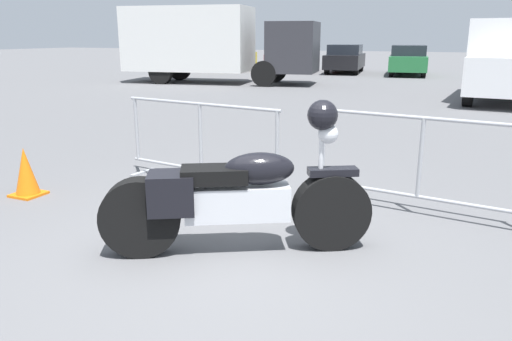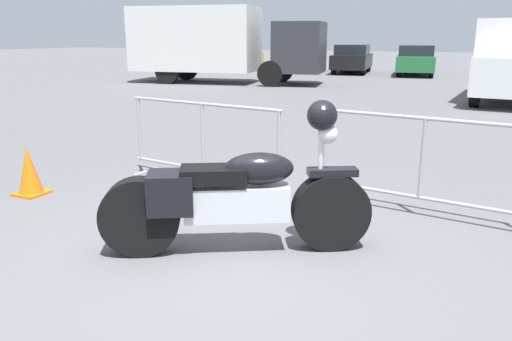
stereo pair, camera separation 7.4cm
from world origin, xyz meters
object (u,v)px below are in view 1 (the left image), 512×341
parked_car_maroon (289,58)px  traffic_cone (26,172)px  parked_car_yellow (232,57)px  pedestrian (278,59)px  box_truck (210,42)px  motorcycle (237,196)px  crowd_barrier_near (201,143)px  crowd_barrier_far (420,165)px  parked_car_green (408,60)px  delivery_van (510,58)px  parked_car_black (345,59)px

parked_car_maroon → traffic_cone: parked_car_maroon is taller
parked_car_yellow → pedestrian: (5.13, -5.94, 0.22)m
box_truck → motorcycle: bearing=-69.9°
crowd_barrier_near → parked_car_yellow: (-9.83, 20.26, 0.15)m
crowd_barrier_near → crowd_barrier_far: (2.67, 0.00, 0.00)m
parked_car_yellow → parked_car_green: (9.57, 0.03, 0.02)m
crowd_barrier_near → parked_car_yellow: parked_car_yellow is taller
box_truck → parked_car_maroon: (0.36, 8.04, -0.93)m
motorcycle → traffic_cone: 3.06m
crowd_barrier_far → box_truck: box_truck is taller
parked_car_green → traffic_cone: bearing=168.4°
crowd_barrier_near → box_truck: box_truck is taller
box_truck → delivery_van: 10.91m
crowd_barrier_near → delivery_van: bearing=71.3°
motorcycle → box_truck: bearing=90.5°
parked_car_yellow → parked_car_maroon: size_ratio=0.99×
parked_car_green → pedestrian: (-4.44, -5.97, 0.20)m
crowd_barrier_far → box_truck: 15.99m
motorcycle → pedestrian: (-6.04, 15.97, 0.41)m
parked_car_black → pedestrian: size_ratio=2.60×
motorcycle → crowd_barrier_near: motorcycle is taller
parked_car_black → parked_car_green: parked_car_black is taller
crowd_barrier_near → box_truck: size_ratio=0.29×
delivery_van → traffic_cone: 13.68m
pedestrian → crowd_barrier_far: bearing=-116.1°
box_truck → traffic_cone: size_ratio=13.51×
parked_car_maroon → box_truck: bearing=169.7°
box_truck → parked_car_black: size_ratio=1.81×
box_truck → pedestrian: box_truck is taller
parked_car_green → parked_car_black: bearing=77.9°
parked_car_maroon → pedestrian: size_ratio=2.55×
delivery_van → parked_car_black: 11.81m
motorcycle → parked_car_green: bearing=64.5°
crowd_barrier_far → parked_car_maroon: (-9.32, 20.73, 0.15)m
pedestrian → traffic_cone: bearing=-132.4°
crowd_barrier_far → traffic_cone: (-4.36, -1.25, -0.27)m
parked_car_maroon → parked_car_black: size_ratio=0.98×
crowd_barrier_near → delivery_van: size_ratio=0.45×
motorcycle → parked_car_green: (-1.60, 21.94, 0.21)m
delivery_van → pedestrian: delivery_van is taller
parked_car_maroon → parked_car_yellow: bearing=90.7°
parked_car_yellow → pedestrian: pedestrian is taller
box_truck → parked_car_green: 10.19m
delivery_van → parked_car_green: bearing=-152.1°
box_truck → pedestrian: bearing=25.3°
parked_car_yellow → traffic_cone: size_ratio=7.26×
parked_car_yellow → parked_car_black: parked_car_black is taller
parked_car_black → crowd_barrier_far: bearing=-171.2°
motorcycle → parked_car_black: parked_car_black is taller
crowd_barrier_near → crowd_barrier_far: 2.67m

